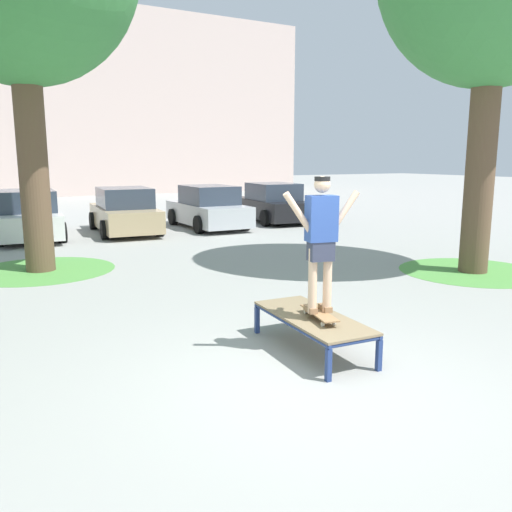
# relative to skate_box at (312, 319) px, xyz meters

# --- Properties ---
(ground_plane) EXTENTS (120.00, 120.00, 0.00)m
(ground_plane) POSITION_rel_skate_box_xyz_m (-0.60, -0.87, -0.41)
(ground_plane) COLOR #999993
(building_facade) EXTENTS (38.52, 4.00, 12.29)m
(building_facade) POSITION_rel_skate_box_xyz_m (0.13, 32.33, 5.73)
(building_facade) COLOR beige
(building_facade) RESTS_ON ground
(skate_box) EXTENTS (0.87, 1.94, 0.46)m
(skate_box) POSITION_rel_skate_box_xyz_m (0.00, 0.00, 0.00)
(skate_box) COLOR navy
(skate_box) RESTS_ON ground
(skateboard) EXTENTS (0.37, 0.82, 0.09)m
(skateboard) POSITION_rel_skate_box_xyz_m (-0.01, -0.16, 0.12)
(skateboard) COLOR #9E754C
(skateboard) RESTS_ON skate_box
(skater) EXTENTS (0.99, 0.35, 1.69)m
(skater) POSITION_rel_skate_box_xyz_m (-0.01, -0.16, 1.12)
(skater) COLOR beige
(skater) RESTS_ON skateboard
(grass_patch_near_right) EXTENTS (3.14, 3.14, 0.01)m
(grass_patch_near_right) POSITION_rel_skate_box_xyz_m (5.86, 2.24, -0.41)
(grass_patch_near_right) COLOR #519342
(grass_patch_near_right) RESTS_ON ground
(grass_patch_mid_back) EXTENTS (3.18, 3.18, 0.01)m
(grass_patch_mid_back) POSITION_rel_skate_box_xyz_m (-2.43, 6.98, -0.41)
(grass_patch_mid_back) COLOR #519342
(grass_patch_mid_back) RESTS_ON ground
(car_white) EXTENTS (2.09, 4.29, 1.50)m
(car_white) POSITION_rel_skate_box_xyz_m (-2.12, 12.18, 0.28)
(car_white) COLOR silver
(car_white) RESTS_ON ground
(car_tan) EXTENTS (2.17, 4.32, 1.50)m
(car_tan) POSITION_rel_skate_box_xyz_m (0.84, 12.03, 0.28)
(car_tan) COLOR tan
(car_tan) RESTS_ON ground
(car_silver) EXTENTS (1.99, 4.24, 1.50)m
(car_silver) POSITION_rel_skate_box_xyz_m (3.80, 11.89, 0.28)
(car_silver) COLOR #B7BABF
(car_silver) RESTS_ON ground
(car_black) EXTENTS (2.24, 4.35, 1.50)m
(car_black) POSITION_rel_skate_box_xyz_m (6.75, 12.39, 0.28)
(car_black) COLOR black
(car_black) RESTS_ON ground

